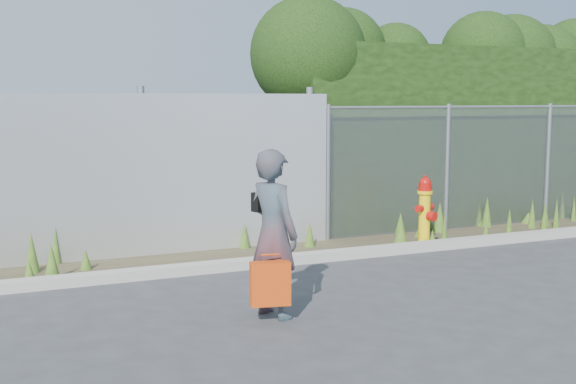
% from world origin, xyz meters
% --- Properties ---
extents(ground, '(80.00, 80.00, 0.00)m').
position_xyz_m(ground, '(0.00, 0.00, 0.00)').
color(ground, '#343436').
rests_on(ground, ground).
extents(curb, '(16.00, 0.22, 0.12)m').
position_xyz_m(curb, '(0.00, 1.80, 0.06)').
color(curb, gray).
rests_on(curb, ground).
extents(weed_strip, '(16.00, 1.33, 0.54)m').
position_xyz_m(weed_strip, '(0.01, 2.53, 0.13)').
color(weed_strip, '#3F3524').
rests_on(weed_strip, ground).
extents(corrugated_fence, '(8.50, 0.21, 2.30)m').
position_xyz_m(corrugated_fence, '(-3.25, 3.01, 1.10)').
color(corrugated_fence, silver).
rests_on(corrugated_fence, ground).
extents(chainlink_fence, '(6.50, 0.07, 2.05)m').
position_xyz_m(chainlink_fence, '(4.25, 3.00, 1.03)').
color(chainlink_fence, gray).
rests_on(chainlink_fence, ground).
extents(hedge, '(7.94, 1.93, 3.76)m').
position_xyz_m(hedge, '(4.28, 4.06, 2.09)').
color(hedge, black).
rests_on(hedge, ground).
extents(fire_hydrant, '(0.35, 0.31, 1.03)m').
position_xyz_m(fire_hydrant, '(2.15, 2.06, 0.50)').
color(fire_hydrant, yellow).
rests_on(fire_hydrant, ground).
extents(woman, '(0.59, 0.70, 1.65)m').
position_xyz_m(woman, '(-1.16, -0.20, 0.83)').
color(woman, '#10606B').
rests_on(woman, ground).
extents(red_tote_bag, '(0.38, 0.14, 0.49)m').
position_xyz_m(red_tote_bag, '(-1.29, -0.44, 0.40)').
color(red_tote_bag, '#C53A0B').
extents(black_shoulder_bag, '(0.25, 0.11, 0.19)m').
position_xyz_m(black_shoulder_bag, '(-1.17, 0.01, 1.12)').
color(black_shoulder_bag, black).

